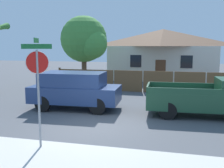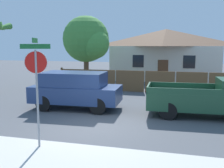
{
  "view_description": "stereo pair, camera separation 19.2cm",
  "coord_description": "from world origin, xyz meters",
  "px_view_note": "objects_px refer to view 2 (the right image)",
  "views": [
    {
      "loc": [
        3.06,
        -9.85,
        3.26
      ],
      "look_at": [
        0.42,
        1.06,
        1.6
      ],
      "focal_mm": 42.0,
      "sensor_mm": 36.0,
      "label": 1
    },
    {
      "loc": [
        3.25,
        -9.8,
        3.26
      ],
      "look_at": [
        0.42,
        1.06,
        1.6
      ],
      "focal_mm": 42.0,
      "sensor_mm": 36.0,
      "label": 2
    }
  ],
  "objects_px": {
    "house": "(166,53)",
    "oak_tree": "(88,40)",
    "red_suv": "(76,89)",
    "orange_pickup": "(209,98)",
    "stop_sign": "(36,74)"
  },
  "relations": [
    {
      "from": "house",
      "to": "oak_tree",
      "type": "height_order",
      "value": "oak_tree"
    },
    {
      "from": "oak_tree",
      "to": "orange_pickup",
      "type": "bearing_deg",
      "value": -41.41
    },
    {
      "from": "oak_tree",
      "to": "stop_sign",
      "type": "height_order",
      "value": "oak_tree"
    },
    {
      "from": "stop_sign",
      "to": "house",
      "type": "bearing_deg",
      "value": 60.89
    },
    {
      "from": "house",
      "to": "oak_tree",
      "type": "distance_m",
      "value": 9.11
    },
    {
      "from": "red_suv",
      "to": "orange_pickup",
      "type": "relative_size",
      "value": 0.89
    },
    {
      "from": "red_suv",
      "to": "stop_sign",
      "type": "relative_size",
      "value": 1.32
    },
    {
      "from": "orange_pickup",
      "to": "stop_sign",
      "type": "bearing_deg",
      "value": -140.51
    },
    {
      "from": "oak_tree",
      "to": "red_suv",
      "type": "distance_m",
      "value": 8.24
    },
    {
      "from": "house",
      "to": "stop_sign",
      "type": "height_order",
      "value": "house"
    },
    {
      "from": "red_suv",
      "to": "orange_pickup",
      "type": "xyz_separation_m",
      "value": [
        6.51,
        0.01,
        -0.15
      ]
    },
    {
      "from": "orange_pickup",
      "to": "house",
      "type": "bearing_deg",
      "value": 98.34
    },
    {
      "from": "house",
      "to": "red_suv",
      "type": "xyz_separation_m",
      "value": [
        -3.72,
        -14.51,
        -1.49
      ]
    },
    {
      "from": "oak_tree",
      "to": "stop_sign",
      "type": "relative_size",
      "value": 1.61
    },
    {
      "from": "red_suv",
      "to": "oak_tree",
      "type": "bearing_deg",
      "value": 102.5
    }
  ]
}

